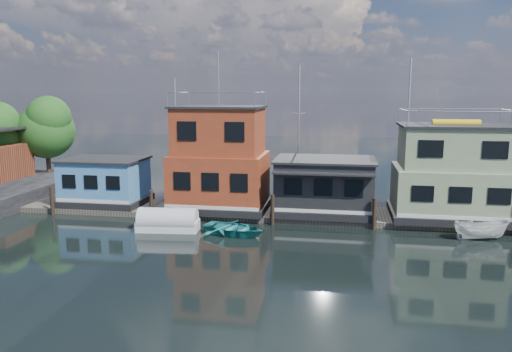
% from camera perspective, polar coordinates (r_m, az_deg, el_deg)
% --- Properties ---
extents(ground, '(160.00, 160.00, 0.00)m').
position_cam_1_polar(ground, '(26.46, 7.80, -11.14)').
color(ground, black).
rests_on(ground, ground).
extents(dock, '(48.00, 5.00, 0.40)m').
position_cam_1_polar(dock, '(37.86, 8.51, -4.43)').
color(dock, '#595147').
rests_on(dock, ground).
extents(houseboat_blue, '(6.40, 4.90, 3.66)m').
position_cam_1_polar(houseboat_blue, '(41.85, -16.87, -0.58)').
color(houseboat_blue, black).
rests_on(houseboat_blue, dock).
extents(houseboat_red, '(7.40, 5.90, 11.86)m').
position_cam_1_polar(houseboat_red, '(38.24, -4.18, 1.75)').
color(houseboat_red, black).
rests_on(houseboat_red, dock).
extents(houseboat_dark, '(7.40, 6.10, 4.06)m').
position_cam_1_polar(houseboat_dark, '(37.38, 7.83, -1.11)').
color(houseboat_dark, black).
rests_on(houseboat_dark, dock).
extents(houseboat_green, '(8.40, 5.90, 7.03)m').
position_cam_1_polar(houseboat_green, '(37.99, 21.56, 0.20)').
color(houseboat_green, black).
rests_on(houseboat_green, dock).
extents(pilings, '(42.28, 0.28, 2.20)m').
position_cam_1_polar(pilings, '(34.94, 7.88, -4.09)').
color(pilings, '#2D2116').
rests_on(pilings, ground).
extents(background_masts, '(36.40, 0.16, 12.00)m').
position_cam_1_polar(background_masts, '(43.09, 15.25, 4.27)').
color(background_masts, silver).
rests_on(background_masts, ground).
extents(motorboat, '(3.55, 1.68, 1.32)m').
position_cam_1_polar(motorboat, '(34.93, 24.33, -5.62)').
color(motorboat, white).
rests_on(motorboat, ground).
extents(tarp_runabout, '(4.28, 2.07, 1.68)m').
position_cam_1_polar(tarp_runabout, '(34.45, -10.03, -5.16)').
color(tarp_runabout, silver).
rests_on(tarp_runabout, ground).
extents(dinghy_teal, '(4.96, 4.15, 0.88)m').
position_cam_1_polar(dinghy_teal, '(33.02, -2.56, -6.01)').
color(dinghy_teal, teal).
rests_on(dinghy_teal, ground).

